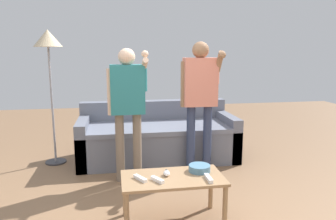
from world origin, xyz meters
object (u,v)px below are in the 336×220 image
object	(u,v)px
game_remote_nunchuk	(167,173)
game_remote_wand_near	(140,178)
snack_bowl	(200,168)
game_remote_wand_far	(157,180)
couch	(157,138)
player_right	(200,92)
coffee_table	(173,183)
player_left	(128,99)
game_remote_wand_spare	(209,178)
floor_lamp	(48,47)

from	to	relation	value
game_remote_nunchuk	game_remote_wand_near	xyz separation A→B (m)	(-0.24, -0.06, -0.01)
snack_bowl	game_remote_wand_far	xyz separation A→B (m)	(-0.41, -0.16, -0.01)
couch	game_remote_wand_far	bearing A→B (deg)	-97.58
player_right	game_remote_wand_far	bearing A→B (deg)	-119.37
coffee_table	player_left	world-z (taller)	player_left
couch	snack_bowl	bearing A→B (deg)	-84.40
snack_bowl	game_remote_wand_spare	size ratio (longest dim) A/B	1.21
couch	player_right	size ratio (longest dim) A/B	1.33
player_left	game_remote_wand_near	distance (m)	1.18
coffee_table	floor_lamp	bearing A→B (deg)	126.10
couch	game_remote_wand_spare	distance (m)	1.91
coffee_table	snack_bowl	bearing A→B (deg)	17.69
couch	coffee_table	world-z (taller)	couch
game_remote_nunchuk	floor_lamp	bearing A→B (deg)	125.57
coffee_table	game_remote_wand_far	world-z (taller)	game_remote_wand_far
player_left	game_remote_wand_spare	size ratio (longest dim) A/B	9.45
coffee_table	game_remote_wand_spare	size ratio (longest dim) A/B	5.46
game_remote_wand_spare	game_remote_nunchuk	bearing A→B (deg)	155.91
snack_bowl	player_left	size ratio (longest dim) A/B	0.13
player_right	player_left	bearing A→B (deg)	-171.25
snack_bowl	game_remote_nunchuk	world-z (taller)	snack_bowl
game_remote_nunchuk	game_remote_wand_near	size ratio (longest dim) A/B	0.56
coffee_table	player_left	xyz separation A→B (m)	(-0.34, 1.03, 0.61)
couch	player_right	xyz separation A→B (m)	(0.45, -0.61, 0.73)
player_right	game_remote_wand_near	size ratio (longest dim) A/B	10.43
game_remote_wand_near	game_remote_wand_spare	bearing A→B (deg)	-9.16
player_left	player_right	xyz separation A→B (m)	(0.89, 0.14, 0.05)
game_remote_wand_far	couch	bearing A→B (deg)	82.42
game_remote_wand_near	game_remote_wand_far	distance (m)	0.15
couch	player_right	distance (m)	1.06
floor_lamp	game_remote_wand_far	distance (m)	2.48
coffee_table	player_left	bearing A→B (deg)	108.14
couch	floor_lamp	bearing A→B (deg)	178.76
game_remote_wand_near	coffee_table	bearing A→B (deg)	5.07
game_remote_wand_near	game_remote_wand_spare	size ratio (longest dim) A/B	0.95
player_right	game_remote_wand_far	size ratio (longest dim) A/B	11.25
game_remote_wand_spare	game_remote_wand_far	bearing A→B (deg)	174.72
couch	player_left	bearing A→B (deg)	-120.41
snack_bowl	game_remote_wand_far	bearing A→B (deg)	-158.42
couch	player_left	distance (m)	1.10
snack_bowl	game_remote_nunchuk	bearing A→B (deg)	-170.71
floor_lamp	game_remote_wand_spare	world-z (taller)	floor_lamp
player_left	couch	bearing A→B (deg)	59.59
game_remote_wand_near	game_remote_nunchuk	bearing A→B (deg)	13.84
couch	player_left	size ratio (longest dim) A/B	1.40
couch	game_remote_wand_far	xyz separation A→B (m)	(-0.25, -1.85, 0.15)
player_right	game_remote_wand_spare	bearing A→B (deg)	-101.56
player_right	game_remote_wand_near	bearing A→B (deg)	-125.22
coffee_table	game_remote_nunchuk	world-z (taller)	game_remote_nunchuk
coffee_table	player_right	world-z (taller)	player_right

